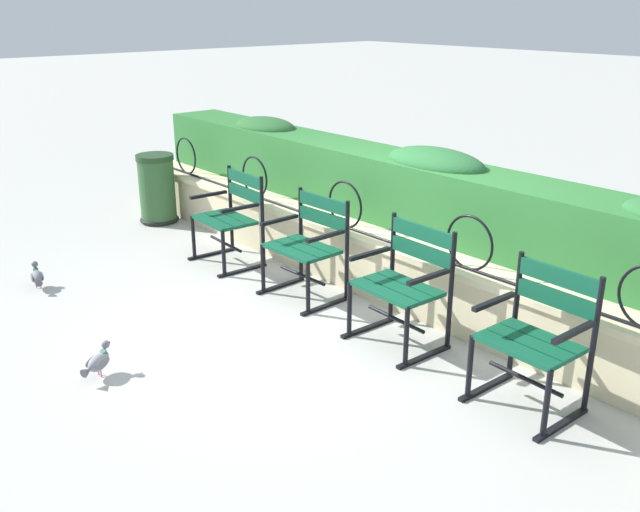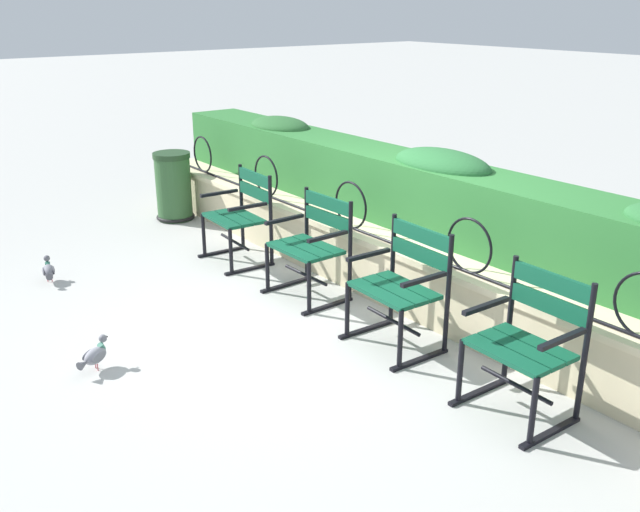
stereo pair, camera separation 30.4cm
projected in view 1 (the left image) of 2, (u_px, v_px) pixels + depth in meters
ground_plane at (308, 326)px, 5.46m from camera, size 60.00×60.00×0.00m
stone_wall at (388, 268)px, 5.91m from camera, size 7.84×0.41×0.52m
iron_arch_fence at (352, 211)px, 5.99m from camera, size 7.29×0.02×0.42m
hedge_row at (429, 192)px, 6.00m from camera, size 7.69×0.59×0.71m
park_chair_leftmost at (232, 215)px, 6.65m from camera, size 0.65×0.55×0.88m
park_chair_centre_left at (309, 243)px, 5.88m from camera, size 0.64×0.53×0.87m
park_chair_centre_right at (405, 281)px, 5.06m from camera, size 0.65×0.54×0.89m
park_chair_rightmost at (537, 335)px, 4.25m from camera, size 0.61×0.54×0.89m
pigeon_near_chairs at (98, 362)px, 4.68m from camera, size 0.19×0.27×0.22m
pigeon_far_side at (37, 277)px, 6.13m from camera, size 0.29×0.14×0.22m
trash_bin at (157, 190)px, 7.92m from camera, size 0.44×0.44×0.78m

